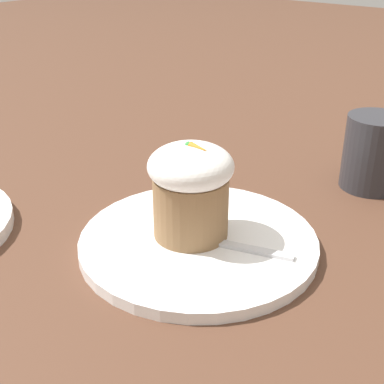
# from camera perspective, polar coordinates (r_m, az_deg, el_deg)

# --- Properties ---
(ground_plane) EXTENTS (4.00, 4.00, 0.00)m
(ground_plane) POSITION_cam_1_polar(r_m,az_deg,el_deg) (0.58, 0.68, -5.88)
(ground_plane) COLOR #513323
(dessert_plate) EXTENTS (0.26, 0.26, 0.01)m
(dessert_plate) POSITION_cam_1_polar(r_m,az_deg,el_deg) (0.58, 0.68, -5.34)
(dessert_plate) COLOR white
(dessert_plate) RESTS_ON ground_plane
(carrot_cake) EXTENTS (0.09, 0.09, 0.11)m
(carrot_cake) POSITION_cam_1_polar(r_m,az_deg,el_deg) (0.55, 0.00, 0.51)
(carrot_cake) COLOR olive
(carrot_cake) RESTS_ON dessert_plate
(spoon) EXTENTS (0.13, 0.06, 0.01)m
(spoon) POSITION_cam_1_polar(r_m,az_deg,el_deg) (0.56, 1.99, -5.16)
(spoon) COLOR silver
(spoon) RESTS_ON dessert_plate
(coffee_cup) EXTENTS (0.11, 0.08, 0.10)m
(coffee_cup) POSITION_cam_1_polar(r_m,az_deg,el_deg) (0.73, 18.91, 3.98)
(coffee_cup) COLOR #2D2D33
(coffee_cup) RESTS_ON ground_plane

